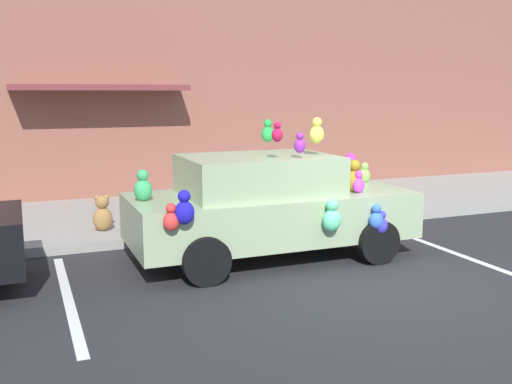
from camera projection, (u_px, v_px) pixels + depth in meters
ground_plane at (389, 283)px, 7.61m from camera, size 60.00×60.00×0.00m
sidewalk at (249, 208)px, 12.17m from camera, size 24.00×4.00×0.15m
storefront_building at (214, 60)px, 13.59m from camera, size 24.00×1.25×6.40m
parking_stripe_front at (447, 250)px, 9.19m from camera, size 0.12×3.60×0.01m
parking_stripe_rear at (68, 298)px, 7.07m from camera, size 0.12×3.60×0.01m
plush_covered_car at (269, 205)px, 8.66m from camera, size 4.17×2.07×2.10m
teddy_bear_on_sidewalk at (103, 214)px, 9.80m from camera, size 0.32×0.27×0.62m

